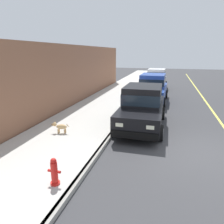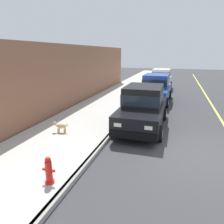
{
  "view_description": "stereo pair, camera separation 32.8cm",
  "coord_description": "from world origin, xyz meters",
  "px_view_note": "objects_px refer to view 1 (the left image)",
  "views": [
    {
      "loc": [
        -1.06,
        -7.26,
        3.36
      ],
      "look_at": [
        -3.35,
        1.17,
        0.85
      ],
      "focal_mm": 33.36,
      "sensor_mm": 36.0,
      "label": 1
    },
    {
      "loc": [
        -0.74,
        -7.17,
        3.36
      ],
      "look_at": [
        -3.35,
        1.17,
        0.85
      ],
      "focal_mm": 33.36,
      "sensor_mm": 36.0,
      "label": 2
    }
  ],
  "objects_px": {
    "car_blue_sedan": "(152,88)",
    "car_white_hatchback": "(156,79)",
    "car_black_sedan": "(142,106)",
    "fire_hydrant": "(54,172)",
    "dog_tan": "(60,126)"
  },
  "relations": [
    {
      "from": "car_blue_sedan",
      "to": "fire_hydrant",
      "type": "distance_m",
      "value": 10.72
    },
    {
      "from": "car_white_hatchback",
      "to": "fire_hydrant",
      "type": "height_order",
      "value": "car_white_hatchback"
    },
    {
      "from": "car_white_hatchback",
      "to": "fire_hydrant",
      "type": "relative_size",
      "value": 5.28
    },
    {
      "from": "car_black_sedan",
      "to": "car_blue_sedan",
      "type": "distance_m",
      "value": 5.35
    },
    {
      "from": "dog_tan",
      "to": "fire_hydrant",
      "type": "height_order",
      "value": "fire_hydrant"
    },
    {
      "from": "car_blue_sedan",
      "to": "car_white_hatchback",
      "type": "distance_m",
      "value": 5.37
    },
    {
      "from": "dog_tan",
      "to": "fire_hydrant",
      "type": "bearing_deg",
      "value": -63.41
    },
    {
      "from": "car_black_sedan",
      "to": "dog_tan",
      "type": "relative_size",
      "value": 6.12
    },
    {
      "from": "car_black_sedan",
      "to": "dog_tan",
      "type": "height_order",
      "value": "car_black_sedan"
    },
    {
      "from": "car_black_sedan",
      "to": "car_white_hatchback",
      "type": "bearing_deg",
      "value": 90.37
    },
    {
      "from": "car_black_sedan",
      "to": "car_white_hatchback",
      "type": "distance_m",
      "value": 10.73
    },
    {
      "from": "car_blue_sedan",
      "to": "fire_hydrant",
      "type": "height_order",
      "value": "car_blue_sedan"
    },
    {
      "from": "car_white_hatchback",
      "to": "car_black_sedan",
      "type": "bearing_deg",
      "value": -89.63
    },
    {
      "from": "fire_hydrant",
      "to": "dog_tan",
      "type": "bearing_deg",
      "value": 116.59
    },
    {
      "from": "car_white_hatchback",
      "to": "fire_hydrant",
      "type": "distance_m",
      "value": 16.04
    }
  ]
}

